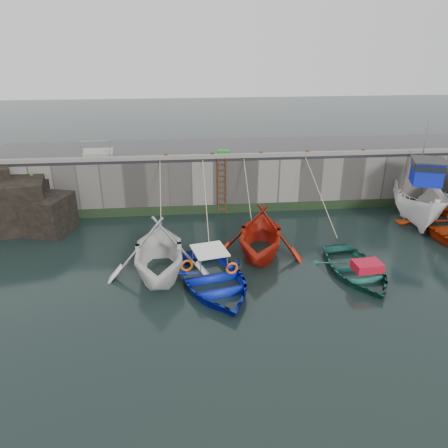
{
  "coord_description": "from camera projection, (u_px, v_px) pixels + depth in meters",
  "views": [
    {
      "loc": [
        -4.15,
        -12.99,
        9.29
      ],
      "look_at": [
        -2.31,
        5.6,
        1.2
      ],
      "focal_mm": 35.0,
      "sensor_mm": 36.0,
      "label": 1
    }
  ],
  "objects": [
    {
      "name": "boat_near_white_rope",
      "position": [
        163.0,
        230.0,
        22.71
      ],
      "size": [
        0.04,
        4.87,
        3.1
      ],
      "primitive_type": null,
      "color": "tan",
      "rests_on": "ground"
    },
    {
      "name": "quay_back",
      "position": [
        250.0,
        174.0,
        26.75
      ],
      "size": [
        30.0,
        5.0,
        3.0
      ],
      "primitive_type": "cube",
      "color": "slate",
      "rests_on": "ground"
    },
    {
      "name": "boat_near_blue",
      "position": [
        214.0,
        286.0,
        17.62
      ],
      "size": [
        4.76,
        5.88,
        1.08
      ],
      "primitive_type": "imported",
      "rotation": [
        0.0,
        0.0,
        0.22
      ],
      "color": "#0B1CAA",
      "rests_on": "ground"
    },
    {
      "name": "rock_outcrop",
      "position": [
        14.0,
        204.0,
        22.59
      ],
      "size": [
        5.85,
        4.24,
        3.41
      ],
      "color": "black",
      "rests_on": "ground"
    },
    {
      "name": "boat_near_blue_rope",
      "position": [
        206.0,
        233.0,
        22.35
      ],
      "size": [
        0.04,
        5.94,
        3.1
      ],
      "primitive_type": null,
      "color": "tan",
      "rests_on": "ground"
    },
    {
      "name": "bollard_b",
      "position": [
        212.0,
        155.0,
        23.75
      ],
      "size": [
        0.18,
        0.18,
        0.28
      ],
      "primitive_type": "cylinder",
      "color": "#3F1E0F",
      "rests_on": "road_back"
    },
    {
      "name": "fish_crate",
      "position": [
        223.0,
        153.0,
        24.12
      ],
      "size": [
        0.73,
        0.52,
        0.33
      ],
      "primitive_type": "cube",
      "rotation": [
        0.0,
        0.0,
        -0.21
      ],
      "color": "#18841B",
      "rests_on": "road_back"
    },
    {
      "name": "ladder",
      "position": [
        222.0,
        187.0,
        24.17
      ],
      "size": [
        0.51,
        0.08,
        3.2
      ],
      "color": "#3F1E0F",
      "rests_on": "ground"
    },
    {
      "name": "road_back",
      "position": [
        251.0,
        148.0,
        26.12
      ],
      "size": [
        30.0,
        5.0,
        0.16
      ],
      "primitive_type": "cube",
      "color": "black",
      "rests_on": "quay_back"
    },
    {
      "name": "ground",
      "position": [
        302.0,
        312.0,
        15.93
      ],
      "size": [
        120.0,
        120.0,
        0.0
      ],
      "primitive_type": "plane",
      "color": "black",
      "rests_on": "ground"
    },
    {
      "name": "boat_near_navy_rope",
      "position": [
        321.0,
        227.0,
        23.06
      ],
      "size": [
        0.04,
        5.61,
        3.1
      ],
      "primitive_type": null,
      "color": "tan",
      "rests_on": "ground"
    },
    {
      "name": "boat_near_blacktrim",
      "position": [
        260.0,
        253.0,
        20.27
      ],
      "size": [
        5.29,
        5.78,
        2.58
      ],
      "primitive_type": "imported",
      "rotation": [
        0.0,
        0.0,
        -0.24
      ],
      "color": "#A91E0E",
      "rests_on": "ground"
    },
    {
      "name": "algae_back",
      "position": [
        257.0,
        208.0,
        24.93
      ],
      "size": [
        30.0,
        0.08,
        0.5
      ],
      "primitive_type": "cube",
      "color": "black",
      "rests_on": "ground"
    },
    {
      "name": "boat_near_white",
      "position": [
        160.0,
        273.0,
        18.54
      ],
      "size": [
        4.65,
        5.36,
        2.77
      ],
      "primitive_type": "imported",
      "rotation": [
        0.0,
        0.0,
        0.02
      ],
      "color": "silver",
      "rests_on": "ground"
    },
    {
      "name": "kerb_back",
      "position": [
        258.0,
        155.0,
        23.9
      ],
      "size": [
        30.0,
        0.3,
        0.2
      ],
      "primitive_type": "cube",
      "color": "slate",
      "rests_on": "road_back"
    },
    {
      "name": "bollard_a",
      "position": [
        166.0,
        156.0,
        23.53
      ],
      "size": [
        0.18,
        0.18,
        0.28
      ],
      "primitive_type": "cylinder",
      "color": "#3F1E0F",
      "rests_on": "road_back"
    },
    {
      "name": "railing",
      "position": [
        98.0,
        152.0,
        24.08
      ],
      "size": [
        1.6,
        1.05,
        1.0
      ],
      "color": "#A5A8AD",
      "rests_on": "road_back"
    },
    {
      "name": "boat_near_blacktrim_rope",
      "position": [
        248.0,
        221.0,
        23.77
      ],
      "size": [
        0.04,
        3.73,
        3.1
      ],
      "primitive_type": null,
      "color": "tan",
      "rests_on": "ground"
    },
    {
      "name": "boat_near_navy",
      "position": [
        356.0,
        274.0,
        18.51
      ],
      "size": [
        3.55,
        4.72,
        0.93
      ],
      "primitive_type": "imported",
      "rotation": [
        0.0,
        0.0,
        0.08
      ],
      "color": "#19574A",
      "rests_on": "ground"
    },
    {
      "name": "boat_far_white",
      "position": [
        419.0,
        200.0,
        23.65
      ],
      "size": [
        4.54,
        7.07,
        5.56
      ],
      "rotation": [
        0.0,
        0.0,
        -0.34
      ],
      "color": "white",
      "rests_on": "ground"
    },
    {
      "name": "bollard_e",
      "position": [
        363.0,
        151.0,
        24.52
      ],
      "size": [
        0.18,
        0.18,
        0.28
      ],
      "primitive_type": "cylinder",
      "color": "#3F1E0F",
      "rests_on": "road_back"
    },
    {
      "name": "bollard_d",
      "position": [
        307.0,
        153.0,
        24.23
      ],
      "size": [
        0.18,
        0.18,
        0.28
      ],
      "primitive_type": "cylinder",
      "color": "#3F1E0F",
      "rests_on": "road_back"
    },
    {
      "name": "bollard_c",
      "position": [
        261.0,
        154.0,
        24.0
      ],
      "size": [
        0.18,
        0.18,
        0.28
      ],
      "primitive_type": "cylinder",
      "color": "#3F1E0F",
      "rests_on": "road_back"
    }
  ]
}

